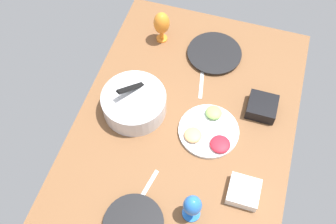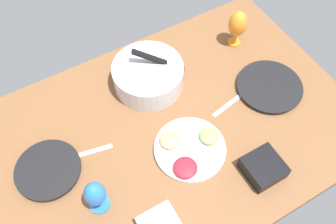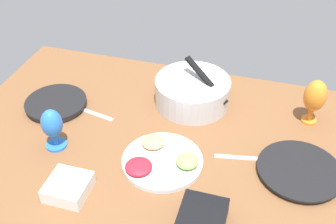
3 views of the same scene
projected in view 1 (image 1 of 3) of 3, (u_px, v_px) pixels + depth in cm
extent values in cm
cube|color=brown|center=(182.00, 135.00, 187.60)|extent=(160.00, 104.00, 4.00)
cylinder|color=#4C4C51|center=(134.00, 224.00, 162.24)|extent=(23.48, 23.48, 1.78)
cylinder|color=black|center=(133.00, 223.00, 161.03)|extent=(25.52, 25.52, 1.07)
cylinder|color=#4C4C51|center=(214.00, 54.00, 210.21)|extent=(26.95, 26.95, 1.40)
cylinder|color=black|center=(214.00, 53.00, 209.25)|extent=(29.30, 29.30, 0.84)
cylinder|color=silver|center=(134.00, 103.00, 187.90)|extent=(31.15, 31.15, 11.29)
cylinder|color=white|center=(134.00, 99.00, 185.01)|extent=(28.03, 28.03, 2.03)
cube|color=black|center=(137.00, 86.00, 184.68)|extent=(20.78, 13.28, 12.76)
cylinder|color=silver|center=(209.00, 131.00, 185.35)|extent=(28.95, 28.95, 1.80)
ellipsoid|color=#8CC659|center=(214.00, 113.00, 187.66)|extent=(7.93, 7.93, 3.34)
ellipsoid|color=#F2A566|center=(193.00, 135.00, 181.67)|extent=(8.34, 8.34, 2.73)
ellipsoid|color=red|center=(220.00, 144.00, 179.27)|extent=(9.43, 9.43, 2.53)
cylinder|color=blue|center=(191.00, 213.00, 165.12)|extent=(7.77, 7.77, 1.00)
cylinder|color=blue|center=(191.00, 211.00, 162.95)|extent=(2.00, 2.00, 4.08)
ellipsoid|color=blue|center=(192.00, 205.00, 156.32)|extent=(7.78, 7.78, 11.44)
cylinder|color=orange|center=(162.00, 38.00, 216.29)|extent=(6.10, 6.10, 1.00)
cylinder|color=orange|center=(162.00, 35.00, 213.84)|extent=(2.00, 2.00, 4.74)
ellipsoid|color=orange|center=(162.00, 23.00, 206.06)|extent=(8.71, 8.71, 13.49)
cube|color=white|center=(244.00, 192.00, 167.86)|extent=(13.38, 13.38, 5.20)
cube|color=#F9E072|center=(244.00, 190.00, 166.44)|extent=(10.97, 10.97, 1.67)
cube|color=black|center=(262.00, 107.00, 189.65)|extent=(14.00, 14.00, 6.46)
cube|color=tan|center=(263.00, 105.00, 187.89)|extent=(11.48, 11.48, 2.07)
cube|color=silver|center=(147.00, 187.00, 171.32)|extent=(18.00, 5.30, 0.60)
cube|color=silver|center=(201.00, 84.00, 200.41)|extent=(18.03, 5.00, 0.60)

